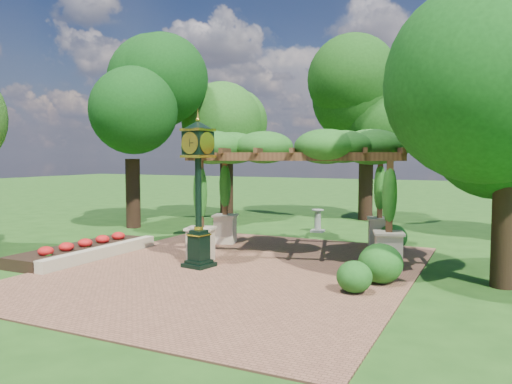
% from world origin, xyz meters
% --- Properties ---
extents(ground, '(120.00, 120.00, 0.00)m').
position_xyz_m(ground, '(0.00, 0.00, 0.00)').
color(ground, '#1E4714').
rests_on(ground, ground).
extents(brick_plaza, '(10.00, 12.00, 0.04)m').
position_xyz_m(brick_plaza, '(0.00, 1.00, 0.02)').
color(brick_plaza, brown).
rests_on(brick_plaza, ground).
extents(border_wall, '(0.35, 5.00, 0.40)m').
position_xyz_m(border_wall, '(-4.60, 0.50, 0.20)').
color(border_wall, '#C6B793').
rests_on(border_wall, ground).
extents(flower_bed, '(1.50, 5.00, 0.36)m').
position_xyz_m(flower_bed, '(-5.50, 0.50, 0.18)').
color(flower_bed, red).
rests_on(flower_bed, ground).
extents(pedestal_clock, '(1.00, 1.00, 4.42)m').
position_xyz_m(pedestal_clock, '(-1.06, 0.78, 2.65)').
color(pedestal_clock, black).
rests_on(pedestal_clock, brick_plaza).
extents(pergola, '(7.50, 5.81, 4.16)m').
position_xyz_m(pergola, '(0.86, 3.85, 3.41)').
color(pergola, beige).
rests_on(pergola, brick_plaza).
extents(sundial, '(0.61, 0.61, 1.00)m').
position_xyz_m(sundial, '(-0.16, 9.08, 0.44)').
color(sundial, gray).
rests_on(sundial, ground).
extents(shrub_front, '(1.06, 1.06, 0.78)m').
position_xyz_m(shrub_front, '(3.85, 0.01, 0.43)').
color(shrub_front, '#1A4F16').
rests_on(shrub_front, brick_plaza).
extents(shrub_mid, '(1.36, 1.36, 1.04)m').
position_xyz_m(shrub_mid, '(4.22, 1.20, 0.56)').
color(shrub_mid, '#1C5417').
rests_on(shrub_mid, brick_plaza).
extents(shrub_back, '(1.32, 1.32, 0.91)m').
position_xyz_m(shrub_back, '(3.64, 6.01, 0.49)').
color(shrub_back, '#21621C').
rests_on(shrub_back, brick_plaza).
extents(tree_west_near, '(4.40, 4.40, 8.28)m').
position_xyz_m(tree_west_near, '(-8.37, 6.64, 5.69)').
color(tree_west_near, black).
rests_on(tree_west_near, ground).
extents(tree_west_far, '(3.72, 3.72, 8.16)m').
position_xyz_m(tree_west_far, '(-6.17, 11.64, 5.57)').
color(tree_west_far, black).
rests_on(tree_west_far, ground).
extents(tree_north, '(4.21, 4.21, 8.66)m').
position_xyz_m(tree_north, '(0.72, 14.21, 5.92)').
color(tree_north, black).
rests_on(tree_north, ground).
extents(tree_east_near, '(4.53, 4.53, 7.25)m').
position_xyz_m(tree_east_near, '(7.10, 2.32, 4.99)').
color(tree_east_near, '#302013').
rests_on(tree_east_near, ground).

